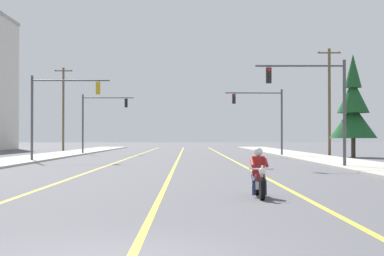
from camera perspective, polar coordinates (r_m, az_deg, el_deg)
lane_stripe_center at (r=53.79m, az=-1.22°, el=-2.73°), size 0.16×100.00×0.01m
lane_stripe_left at (r=54.02m, az=-5.67°, el=-2.72°), size 0.16×100.00×0.01m
lane_stripe_right at (r=53.89m, az=3.25°, el=-2.72°), size 0.16×100.00×0.01m
sidewalk_kerb_right at (r=49.88m, az=11.73°, el=-2.78°), size 4.40×110.00×0.14m
sidewalk_kerb_left at (r=50.37m, az=-14.77°, el=-2.75°), size 4.40×110.00×0.14m
motorcycle_with_rider at (r=18.14m, az=6.24°, el=-4.57°), size 0.70×2.19×1.46m
traffic_signal_near_right at (r=35.92m, az=11.65°, el=2.92°), size 5.19×0.37×6.20m
traffic_signal_near_left at (r=45.23m, az=-12.59°, el=2.18°), size 5.65×0.41×6.20m
traffic_signal_mid_right at (r=57.19m, az=6.81°, el=1.52°), size 5.34×0.56×6.20m
traffic_signal_mid_left at (r=64.35m, az=-8.73°, el=1.26°), size 5.36×0.37×6.20m
utility_pole_right_far at (r=58.75m, az=12.63°, el=2.56°), size 2.17×0.26×10.05m
utility_pole_left_far at (r=78.05m, az=-11.85°, el=1.86°), size 2.24×0.26×10.43m
conifer_tree_right_verge_far at (r=55.15m, az=14.73°, el=1.63°), size 4.09×4.09×9.01m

